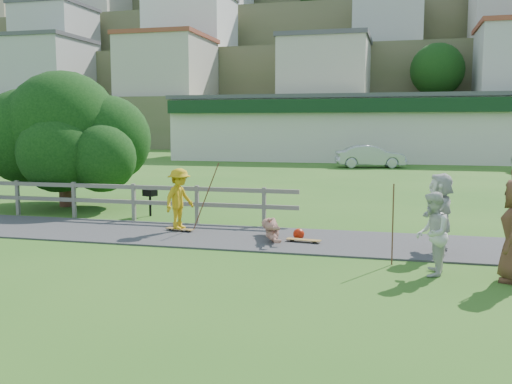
# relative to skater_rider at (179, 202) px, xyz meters

# --- Properties ---
(ground) EXTENTS (260.00, 260.00, 0.00)m
(ground) POSITION_rel_skater_rider_xyz_m (-0.05, -1.84, -0.80)
(ground) COLOR #295E1A
(ground) RESTS_ON ground
(path) EXTENTS (34.00, 3.00, 0.04)m
(path) POSITION_rel_skater_rider_xyz_m (-0.05, -0.34, -0.78)
(path) COLOR #343436
(path) RESTS_ON ground
(fence) EXTENTS (15.05, 0.10, 1.10)m
(fence) POSITION_rel_skater_rider_xyz_m (-4.66, 1.46, -0.08)
(fence) COLOR slate
(fence) RESTS_ON ground
(strip_mall) EXTENTS (32.50, 10.75, 5.10)m
(strip_mall) POSITION_rel_skater_rider_xyz_m (3.95, 33.10, 1.78)
(strip_mall) COLOR silver
(strip_mall) RESTS_ON ground
(hillside) EXTENTS (220.00, 67.00, 47.50)m
(hillside) POSITION_rel_skater_rider_xyz_m (-0.05, 89.46, 13.61)
(hillside) COLOR #566038
(hillside) RESTS_ON ground
(skater_rider) EXTENTS (0.88, 1.17, 1.60)m
(skater_rider) POSITION_rel_skater_rider_xyz_m (0.00, 0.00, 0.00)
(skater_rider) COLOR gold
(skater_rider) RESTS_ON ground
(skater_fallen) EXTENTS (1.68, 0.93, 0.60)m
(skater_fallen) POSITION_rel_skater_rider_xyz_m (2.63, -0.53, -0.50)
(skater_fallen) COLOR #B27462
(skater_fallen) RESTS_ON ground
(spectator_a) EXTENTS (0.70, 0.84, 1.59)m
(spectator_a) POSITION_rel_skater_rider_xyz_m (6.26, -2.87, -0.00)
(spectator_a) COLOR silver
(spectator_a) RESTS_ON ground
(spectator_d) EXTENTS (0.81, 1.74, 1.81)m
(spectator_d) POSITION_rel_skater_rider_xyz_m (6.51, -1.00, 0.10)
(spectator_d) COLOR silver
(spectator_d) RESTS_ON ground
(car_silver) EXTENTS (4.75, 2.60, 1.48)m
(car_silver) POSITION_rel_skater_rider_xyz_m (3.68, 24.46, -0.06)
(car_silver) COLOR #A9ACB1
(car_silver) RESTS_ON ground
(tree) EXTENTS (6.27, 6.27, 3.70)m
(tree) POSITION_rel_skater_rider_xyz_m (-5.67, 3.57, 1.05)
(tree) COLOR black
(tree) RESTS_ON ground
(bbq) EXTENTS (0.46, 0.41, 0.83)m
(bbq) POSITION_rel_skater_rider_xyz_m (-1.91, 2.30, -0.38)
(bbq) COLOR black
(bbq) RESTS_ON ground
(longboard_rider) EXTENTS (0.83, 0.37, 0.09)m
(longboard_rider) POSITION_rel_skater_rider_xyz_m (0.00, -0.00, -0.76)
(longboard_rider) COLOR olive
(longboard_rider) RESTS_ON ground
(longboard_fallen) EXTENTS (0.86, 0.32, 0.09)m
(longboard_fallen) POSITION_rel_skater_rider_xyz_m (3.43, -0.63, -0.75)
(longboard_fallen) COLOR olive
(longboard_fallen) RESTS_ON ground
(helmet) EXTENTS (0.28, 0.28, 0.28)m
(helmet) POSITION_rel_skater_rider_xyz_m (3.23, -0.18, -0.66)
(helmet) COLOR #B61F07
(helmet) RESTS_ON ground
(pole_rider) EXTENTS (0.03, 0.03, 1.98)m
(pole_rider) POSITION_rel_skater_rider_xyz_m (0.60, 0.40, 0.19)
(pole_rider) COLOR brown
(pole_rider) RESTS_ON ground
(pole_spec_left) EXTENTS (0.03, 0.03, 1.67)m
(pole_spec_left) POSITION_rel_skater_rider_xyz_m (5.52, -2.24, 0.03)
(pole_spec_left) COLOR brown
(pole_spec_left) RESTS_ON ground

